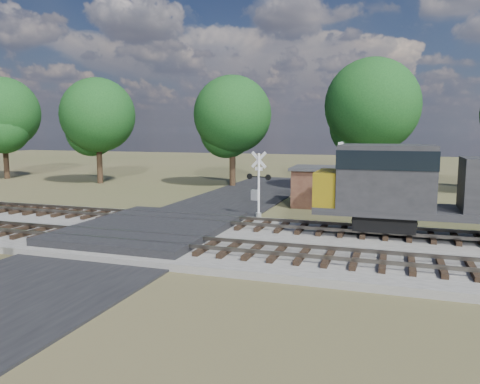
% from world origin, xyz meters
% --- Properties ---
extents(ground, '(160.00, 160.00, 0.00)m').
position_xyz_m(ground, '(0.00, 0.00, 0.00)').
color(ground, '#494F2A').
rests_on(ground, ground).
extents(ballast_bed, '(140.00, 10.00, 0.30)m').
position_xyz_m(ballast_bed, '(10.00, 0.50, 0.15)').
color(ballast_bed, gray).
rests_on(ballast_bed, ground).
extents(road, '(7.00, 60.00, 0.08)m').
position_xyz_m(road, '(0.00, 0.00, 0.04)').
color(road, black).
rests_on(road, ground).
extents(crossing_panel, '(7.00, 9.00, 0.62)m').
position_xyz_m(crossing_panel, '(0.00, 0.50, 0.32)').
color(crossing_panel, '#262628').
rests_on(crossing_panel, ground).
extents(track_near, '(140.00, 2.60, 0.33)m').
position_xyz_m(track_near, '(3.12, -2.00, 0.41)').
color(track_near, black).
rests_on(track_near, ballast_bed).
extents(track_far, '(140.00, 2.60, 0.33)m').
position_xyz_m(track_far, '(3.12, 3.00, 0.41)').
color(track_far, black).
rests_on(track_far, ballast_bed).
extents(crossing_signal_far, '(1.58, 0.45, 3.97)m').
position_xyz_m(crossing_signal_far, '(3.54, 6.96, 1.65)').
color(crossing_signal_far, silver).
rests_on(crossing_signal_far, ground).
extents(equipment_shed, '(4.12, 4.12, 2.70)m').
position_xyz_m(equipment_shed, '(6.47, 12.57, 1.37)').
color(equipment_shed, '#3F251B').
rests_on(equipment_shed, ground).
extents(treeline, '(77.77, 10.37, 11.08)m').
position_xyz_m(treeline, '(2.84, 21.03, 6.58)').
color(treeline, black).
rests_on(treeline, ground).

